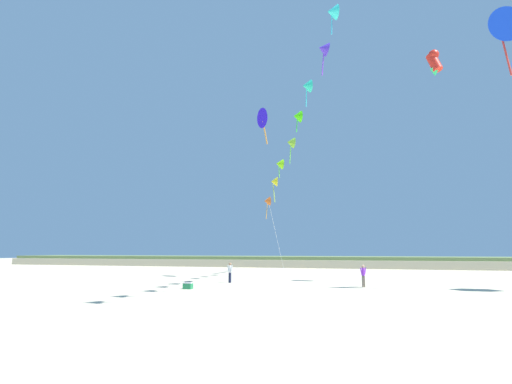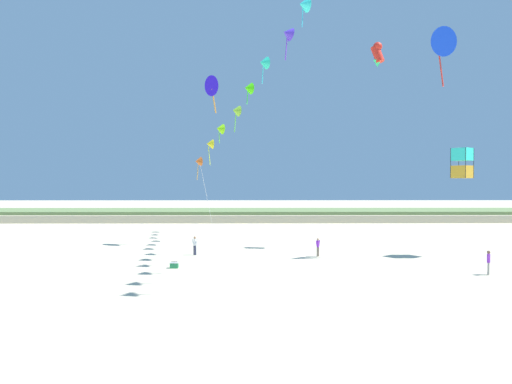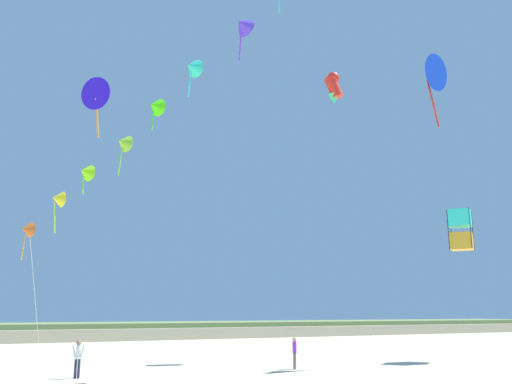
{
  "view_description": "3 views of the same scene",
  "coord_description": "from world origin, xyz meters",
  "px_view_note": "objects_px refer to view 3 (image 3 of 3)",
  "views": [
    {
      "loc": [
        4.95,
        -14.63,
        2.44
      ],
      "look_at": [
        -2.17,
        8.1,
        5.97
      ],
      "focal_mm": 28.0,
      "sensor_mm": 36.0,
      "label": 1
    },
    {
      "loc": [
        -1.67,
        -22.64,
        6.15
      ],
      "look_at": [
        -1.42,
        9.1,
        5.36
      ],
      "focal_mm": 32.0,
      "sensor_mm": 36.0,
      "label": 2
    },
    {
      "loc": [
        -10.03,
        -9.77,
        2.75
      ],
      "look_at": [
        0.63,
        12.26,
        8.15
      ],
      "focal_mm": 38.0,
      "sensor_mm": 36.0,
      "label": 3
    }
  ],
  "objects_px": {
    "person_near_left": "(78,356)",
    "person_near_right": "(295,351)",
    "large_kite_outer_drift": "(334,86)",
    "large_kite_high_solo": "(431,74)",
    "large_kite_low_lead": "(461,230)",
    "large_kite_mid_trail": "(99,95)"
  },
  "relations": [
    {
      "from": "person_near_left",
      "to": "person_near_right",
      "type": "xyz_separation_m",
      "value": [
        10.08,
        -0.77,
        -0.03
      ]
    },
    {
      "from": "large_kite_outer_drift",
      "to": "large_kite_high_solo",
      "type": "bearing_deg",
      "value": -56.59
    },
    {
      "from": "large_kite_low_lead",
      "to": "large_kite_mid_trail",
      "type": "distance_m",
      "value": 23.14
    },
    {
      "from": "person_near_right",
      "to": "large_kite_mid_trail",
      "type": "distance_m",
      "value": 18.34
    },
    {
      "from": "person_near_right",
      "to": "large_kite_outer_drift",
      "type": "height_order",
      "value": "large_kite_outer_drift"
    },
    {
      "from": "person_near_left",
      "to": "large_kite_outer_drift",
      "type": "distance_m",
      "value": 23.6
    },
    {
      "from": "person_near_right",
      "to": "large_kite_mid_trail",
      "type": "bearing_deg",
      "value": 141.98
    },
    {
      "from": "large_kite_mid_trail",
      "to": "large_kite_high_solo",
      "type": "distance_m",
      "value": 20.21
    },
    {
      "from": "person_near_left",
      "to": "large_kite_mid_trail",
      "type": "distance_m",
      "value": 15.67
    },
    {
      "from": "large_kite_low_lead",
      "to": "large_kite_high_solo",
      "type": "xyz_separation_m",
      "value": [
        -2.05,
        -0.59,
        9.5
      ]
    },
    {
      "from": "person_near_right",
      "to": "large_kite_mid_trail",
      "type": "relative_size",
      "value": 0.42
    },
    {
      "from": "large_kite_high_solo",
      "to": "large_kite_outer_drift",
      "type": "bearing_deg",
      "value": 123.41
    },
    {
      "from": "large_kite_low_lead",
      "to": "large_kite_mid_trail",
      "type": "height_order",
      "value": "large_kite_mid_trail"
    },
    {
      "from": "person_near_left",
      "to": "person_near_right",
      "type": "height_order",
      "value": "person_near_left"
    },
    {
      "from": "large_kite_low_lead",
      "to": "large_kite_high_solo",
      "type": "relative_size",
      "value": 0.52
    },
    {
      "from": "person_near_right",
      "to": "large_kite_mid_trail",
      "type": "height_order",
      "value": "large_kite_mid_trail"
    },
    {
      "from": "large_kite_outer_drift",
      "to": "person_near_right",
      "type": "bearing_deg",
      "value": -142.12
    },
    {
      "from": "large_kite_high_solo",
      "to": "large_kite_outer_drift",
      "type": "relative_size",
      "value": 2.1
    },
    {
      "from": "large_kite_mid_trail",
      "to": "large_kite_outer_drift",
      "type": "distance_m",
      "value": 15.42
    },
    {
      "from": "person_near_right",
      "to": "person_near_left",
      "type": "bearing_deg",
      "value": 175.62
    },
    {
      "from": "person_near_left",
      "to": "large_kite_low_lead",
      "type": "height_order",
      "value": "large_kite_low_lead"
    },
    {
      "from": "large_kite_high_solo",
      "to": "large_kite_outer_drift",
      "type": "height_order",
      "value": "large_kite_outer_drift"
    }
  ]
}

